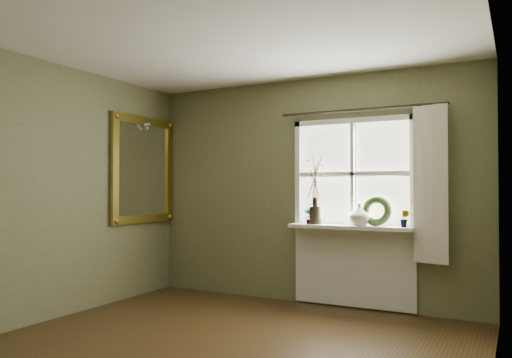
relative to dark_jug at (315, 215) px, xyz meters
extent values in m
plane|color=silver|center=(-0.15, -2.12, 1.58)|extent=(4.50, 4.50, 0.00)
cube|color=#636543|center=(-0.15, 0.18, 0.28)|extent=(4.00, 0.10, 2.60)
cube|color=#636543|center=(-2.20, -2.12, 0.28)|extent=(0.10, 4.50, 2.60)
cube|color=#636543|center=(1.90, -2.12, 0.28)|extent=(0.10, 4.50, 2.60)
cube|color=silver|center=(0.40, 0.10, -0.13)|extent=(1.36, 0.06, 0.06)
cube|color=silver|center=(0.40, 0.10, 1.05)|extent=(1.36, 0.06, 0.06)
cube|color=silver|center=(-0.25, 0.10, 0.46)|extent=(0.06, 0.06, 1.24)
cube|color=silver|center=(1.05, 0.10, 0.46)|extent=(0.06, 0.06, 1.24)
cube|color=silver|center=(0.40, 0.10, 0.46)|extent=(1.24, 0.05, 0.04)
cube|color=silver|center=(0.40, 0.10, 0.46)|extent=(0.04, 0.05, 1.12)
cube|color=white|center=(0.08, 0.12, 0.75)|extent=(0.59, 0.01, 0.53)
cube|color=white|center=(0.73, 0.12, 0.75)|extent=(0.59, 0.01, 0.53)
cube|color=white|center=(0.08, 0.12, 0.16)|extent=(0.59, 0.01, 0.53)
cube|color=white|center=(0.73, 0.12, 0.16)|extent=(0.59, 0.01, 0.53)
cube|color=silver|center=(0.40, 0.00, -0.12)|extent=(1.36, 0.26, 0.04)
cube|color=silver|center=(0.40, 0.11, -0.56)|extent=(1.36, 0.04, 0.88)
cylinder|color=black|center=(0.00, 0.00, 0.00)|extent=(0.14, 0.14, 0.20)
imported|color=beige|center=(0.50, 0.00, 0.02)|extent=(0.28, 0.28, 0.24)
torus|color=#324C22|center=(0.68, 0.04, 0.02)|extent=(0.33, 0.17, 0.33)
imported|color=#324C22|center=(-0.09, 0.00, -0.01)|extent=(0.11, 0.09, 0.17)
imported|color=#324C22|center=(0.98, 0.00, -0.01)|extent=(0.11, 0.10, 0.18)
cube|color=beige|center=(1.24, 0.01, 0.34)|extent=(0.36, 0.12, 1.59)
cylinder|color=black|center=(0.50, 0.05, 1.16)|extent=(1.84, 0.03, 0.03)
cube|color=white|center=(-2.12, -0.43, 0.53)|extent=(0.02, 0.91, 1.12)
cube|color=olive|center=(-2.11, -0.43, 1.14)|extent=(0.05, 1.10, 0.10)
cube|color=olive|center=(-2.11, -0.43, -0.08)|extent=(0.05, 1.10, 0.10)
cube|color=olive|center=(-2.11, -0.94, 0.53)|extent=(0.05, 0.10, 1.12)
cube|color=olive|center=(-2.11, 0.07, 0.53)|extent=(0.05, 0.10, 1.12)
sphere|color=silver|center=(-2.06, -0.46, 1.09)|extent=(0.04, 0.04, 0.04)
sphere|color=silver|center=(-2.06, -0.43, 1.05)|extent=(0.04, 0.04, 0.04)
sphere|color=silver|center=(-2.06, -0.40, 1.10)|extent=(0.04, 0.04, 0.04)
camera|label=1|loc=(2.02, -5.27, 0.29)|focal=35.00mm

